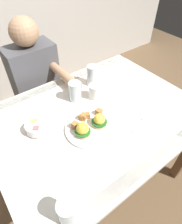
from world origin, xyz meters
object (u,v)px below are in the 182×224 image
object	(u,v)px
coffee_mug	(96,91)
dining_table	(96,126)
fruit_bowl	(37,127)
diner_person	(38,84)
fork	(140,124)
water_glass_near	(92,76)
water_glass_extra	(68,213)
eggs_benedict_plate	(90,126)
water_glass_far	(75,93)

from	to	relation	value
coffee_mug	dining_table	bearing A→B (deg)	-125.24
fruit_bowl	diner_person	size ratio (longest dim) A/B	0.11
fork	water_glass_near	size ratio (longest dim) A/B	1.11
water_glass_extra	coffee_mug	bearing A→B (deg)	44.17
water_glass_near	water_glass_extra	size ratio (longest dim) A/B	1.14
fruit_bowl	water_glass_near	size ratio (longest dim) A/B	0.86
dining_table	fork	size ratio (longest dim) A/B	7.75
fruit_bowl	fork	size ratio (longest dim) A/B	0.77
dining_table	water_glass_near	size ratio (longest dim) A/B	8.61
fork	water_glass_near	bearing A→B (deg)	88.35
eggs_benedict_plate	coffee_mug	distance (m)	0.27
dining_table	eggs_benedict_plate	xyz separation A→B (m)	(-0.10, -0.07, 0.13)
dining_table	coffee_mug	world-z (taller)	coffee_mug
water_glass_far	water_glass_extra	bearing A→B (deg)	-125.68
coffee_mug	water_glass_near	world-z (taller)	water_glass_near
fork	diner_person	distance (m)	0.85
eggs_benedict_plate	fork	bearing A→B (deg)	-28.93
fruit_bowl	fork	bearing A→B (deg)	-31.92
fork	water_glass_extra	xyz separation A→B (m)	(-0.57, -0.17, 0.05)
eggs_benedict_plate	fork	distance (m)	0.28
water_glass_extra	diner_person	world-z (taller)	diner_person
water_glass_far	fruit_bowl	bearing A→B (deg)	-162.95
fruit_bowl	water_glass_extra	distance (m)	0.47
fork	fruit_bowl	bearing A→B (deg)	148.08
water_glass_far	diner_person	distance (m)	0.45
dining_table	fruit_bowl	distance (m)	0.37
fork	water_glass_extra	size ratio (longest dim) A/B	1.27
dining_table	water_glass_near	bearing A→B (deg)	57.78
fork	water_glass_far	xyz separation A→B (m)	(-0.17, 0.39, 0.05)
water_glass_near	coffee_mug	bearing A→B (deg)	-119.05
eggs_benedict_plate	fruit_bowl	size ratio (longest dim) A/B	2.25
coffee_mug	eggs_benedict_plate	bearing A→B (deg)	-134.06
coffee_mug	water_glass_extra	bearing A→B (deg)	-135.83
fruit_bowl	water_glass_far	bearing A→B (deg)	17.05
water_glass_near	diner_person	world-z (taller)	diner_person
water_glass_extra	diner_person	size ratio (longest dim) A/B	0.11
eggs_benedict_plate	fruit_bowl	bearing A→B (deg)	145.06
fruit_bowl	water_glass_far	xyz separation A→B (m)	(0.31, 0.09, 0.02)
fork	diner_person	xyz separation A→B (m)	(-0.25, 0.81, -0.09)
diner_person	fork	bearing A→B (deg)	-72.96
diner_person	dining_table	bearing A→B (deg)	-80.35
water_glass_far	water_glass_extra	size ratio (longest dim) A/B	1.04
water_glass_far	coffee_mug	bearing A→B (deg)	-27.04
fruit_bowl	water_glass_extra	size ratio (longest dim) A/B	0.98
dining_table	water_glass_near	world-z (taller)	water_glass_near
eggs_benedict_plate	fork	world-z (taller)	eggs_benedict_plate
eggs_benedict_plate	diner_person	xyz separation A→B (m)	(-0.00, 0.67, -0.11)
fruit_bowl	water_glass_near	bearing A→B (deg)	18.42
eggs_benedict_plate	water_glass_extra	size ratio (longest dim) A/B	2.21
fork	water_glass_near	distance (m)	0.46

